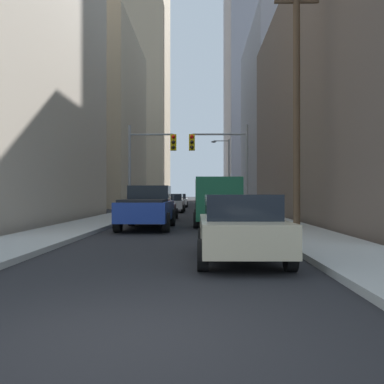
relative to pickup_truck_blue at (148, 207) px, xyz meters
The scene contains 18 objects.
ground_plane 14.33m from the pickup_truck_blue, 83.94° to the right, with size 400.00×400.00×0.00m, color black.
sidewalk_left 35.91m from the pickup_truck_blue, 94.73° to the left, with size 2.51×160.00×0.15m, color #9E9E99.
sidewalk_right 36.29m from the pickup_truck_blue, 80.51° to the left, with size 2.51×160.00×0.15m, color #9E9E99.
pickup_truck_blue is the anchor object (origin of this frame).
cargo_van_green 3.60m from the pickup_truck_blue, 30.53° to the left, with size 2.16×5.24×2.26m.
sedan_beige 9.48m from the pickup_truck_blue, 70.07° to the right, with size 1.95×4.22×1.52m.
sedan_black 6.10m from the pickup_truck_blue, 90.44° to the left, with size 1.95×4.26×1.52m.
sedan_silver 16.43m from the pickup_truck_blue, 89.89° to the left, with size 1.95×4.23×1.52m.
sedan_red 21.81m from the pickup_truck_blue, 81.89° to the left, with size 1.95×4.26×1.52m.
sedan_white 28.86m from the pickup_truck_blue, 90.21° to the left, with size 1.95×4.25×1.52m.
traffic_signal_near_left 9.53m from the pickup_truck_blue, 96.33° to the left, with size 3.14×0.44×6.00m.
traffic_signal_near_right 10.18m from the pickup_truck_blue, 67.62° to the left, with size 3.84×0.44×6.00m.
utility_pole_right 7.93m from the pickup_truck_blue, 11.86° to the right, with size 2.20×0.28×10.76m.
street_lamp_right 28.40m from the pickup_truck_blue, 79.52° to the left, with size 2.02×0.32×7.50m.
building_left_mid_office 38.54m from the pickup_truck_blue, 117.43° to the left, with size 23.29×19.74×20.88m, color tan.
building_left_far_tower 80.95m from the pickup_truck_blue, 102.53° to the left, with size 22.80×19.66×61.67m, color tan.
building_right_mid_block 42.34m from the pickup_truck_blue, 59.26° to the left, with size 25.13×21.17×21.80m, color #93939E.
building_right_far_highrise 82.25m from the pickup_truck_blue, 76.73° to the left, with size 19.40×27.02×54.26m, color #93939E.
Camera 1 is at (0.81, -4.41, 1.54)m, focal length 39.78 mm.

